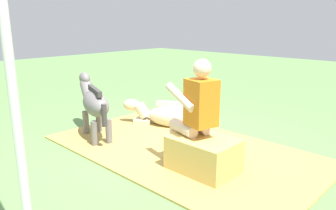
% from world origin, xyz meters
% --- Properties ---
extents(ground_plane, '(24.00, 24.00, 0.00)m').
position_xyz_m(ground_plane, '(0.00, 0.00, 0.00)').
color(ground_plane, '#608C4C').
extents(hay_patch, '(3.57, 2.08, 0.02)m').
position_xyz_m(hay_patch, '(-0.28, -0.10, 0.01)').
color(hay_patch, tan).
rests_on(hay_patch, ground).
extents(hay_bale, '(0.74, 0.54, 0.41)m').
position_xyz_m(hay_bale, '(-0.88, 0.21, 0.20)').
color(hay_bale, tan).
rests_on(hay_bale, ground).
extents(person_seated, '(0.71, 0.52, 1.29)m').
position_xyz_m(person_seated, '(-0.72, 0.18, 0.70)').
color(person_seated, beige).
rests_on(person_seated, ground).
extents(pony_standing, '(1.29, 0.67, 0.89)m').
position_xyz_m(pony_standing, '(0.98, 0.39, 0.53)').
color(pony_standing, slate).
rests_on(pony_standing, ground).
extents(pony_lying, '(1.30, 0.88, 0.42)m').
position_xyz_m(pony_lying, '(0.55, -0.73, 0.19)').
color(pony_lying, beige).
rests_on(pony_lying, ground).
extents(tent_pole_left, '(0.06, 0.06, 2.59)m').
position_xyz_m(tent_pole_left, '(-0.98, 2.24, 1.29)').
color(tent_pole_left, silver).
rests_on(tent_pole_left, ground).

